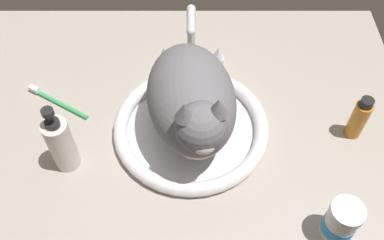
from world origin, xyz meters
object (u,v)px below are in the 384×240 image
sink_basin (192,127)px  amber_bottle (360,119)px  cat (193,103)px  soap_pump_bottle (62,143)px  toothbrush (58,101)px  faucet (192,44)px  pill_bottle (341,223)px

sink_basin → amber_bottle: 36.56cm
sink_basin → cat: 10.60cm
sink_basin → cat: size_ratio=0.95×
sink_basin → soap_pump_bottle: soap_pump_bottle is taller
amber_bottle → toothbrush: amber_bottle is taller
toothbrush → amber_bottle: bearing=-7.3°
amber_bottle → faucet: bearing=149.2°
faucet → toothbrush: faucet is taller
faucet → soap_pump_bottle: same height
sink_basin → amber_bottle: amber_bottle is taller
sink_basin → cat: cat is taller
sink_basin → pill_bottle: pill_bottle is taller
sink_basin → toothbrush: size_ratio=2.22×
sink_basin → faucet: (0.00, 21.01, 5.60)cm
amber_bottle → toothbrush: (-68.33, 8.69, -4.81)cm
cat → pill_bottle: (27.40, -22.44, -7.34)cm
cat → toothbrush: 35.54cm
sink_basin → pill_bottle: 36.84cm
cat → faucet: bearing=90.7°
cat → pill_bottle: cat is taller
faucet → toothbrush: bearing=-158.0°
sink_basin → toothbrush: 33.00cm
sink_basin → pill_bottle: size_ratio=3.56×
sink_basin → soap_pump_bottle: bearing=-162.3°
sink_basin → amber_bottle: size_ratio=3.00×
faucet → soap_pump_bottle: bearing=-131.8°
soap_pump_bottle → toothbrush: soap_pump_bottle is taller
faucet → cat: bearing=-89.3°
faucet → soap_pump_bottle: 39.44cm
amber_bottle → pill_bottle: 25.05cm
toothbrush → soap_pump_bottle: bearing=-70.9°
amber_bottle → pill_bottle: size_ratio=1.18×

